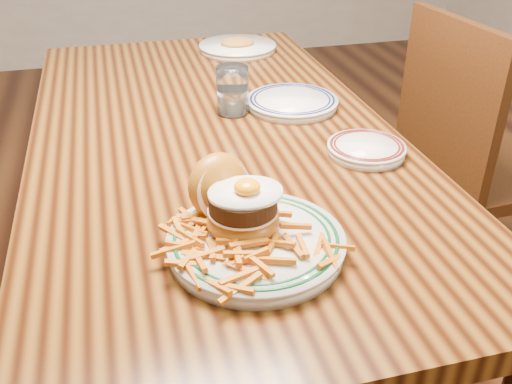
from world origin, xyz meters
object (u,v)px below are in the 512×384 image
object	(u,v)px
main_plate	(250,227)
side_plate	(366,148)
chair_right	(471,158)
table	(215,162)

from	to	relation	value
main_plate	side_plate	world-z (taller)	main_plate
chair_right	main_plate	xyz separation A→B (m)	(-0.86, -0.60, 0.28)
chair_right	side_plate	world-z (taller)	chair_right
table	chair_right	world-z (taller)	chair_right
main_plate	side_plate	distance (m)	0.43
table	chair_right	size ratio (longest dim) A/B	1.70
table	chair_right	distance (m)	0.86
table	main_plate	world-z (taller)	main_plate
chair_right	side_plate	bearing A→B (deg)	28.36
table	side_plate	bearing A→B (deg)	-35.57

